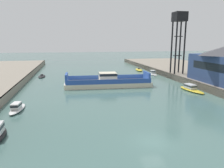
# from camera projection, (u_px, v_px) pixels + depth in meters

# --- Properties ---
(ground_plane) EXTENTS (400.00, 400.00, 0.00)m
(ground_plane) POSITION_uv_depth(u_px,v_px,m) (153.00, 141.00, 24.05)
(ground_plane) COLOR #476B66
(chain_ferry) EXTENTS (21.43, 7.91, 3.33)m
(chain_ferry) POSITION_uv_depth(u_px,v_px,m) (108.00, 82.00, 53.64)
(chain_ferry) COLOR beige
(chain_ferry) RESTS_ON ground
(moored_boat_near_right) EXTENTS (2.00, 6.43, 0.89)m
(moored_boat_near_right) POSITION_uv_depth(u_px,v_px,m) (42.00, 76.00, 67.20)
(moored_boat_near_right) COLOR black
(moored_boat_near_right) RESTS_ON ground
(moored_boat_mid_left) EXTENTS (3.04, 7.92, 1.45)m
(moored_boat_mid_left) POSITION_uv_depth(u_px,v_px,m) (191.00, 88.00, 48.38)
(moored_boat_mid_left) COLOR yellow
(moored_boat_mid_left) RESTS_ON ground
(moored_boat_mid_right) EXTENTS (1.81, 4.97, 1.54)m
(moored_boat_mid_right) POSITION_uv_depth(u_px,v_px,m) (153.00, 73.00, 71.07)
(moored_boat_mid_right) COLOR white
(moored_boat_mid_right) RESTS_ON ground
(moored_boat_far_left) EXTENTS (2.91, 6.85, 1.08)m
(moored_boat_far_left) POSITION_uv_depth(u_px,v_px,m) (139.00, 70.00, 81.53)
(moored_boat_far_left) COLOR yellow
(moored_boat_far_left) RESTS_ON ground
(moored_boat_far_right) EXTENTS (2.27, 6.01, 1.41)m
(moored_boat_far_right) POSITION_uv_depth(u_px,v_px,m) (17.00, 108.00, 34.44)
(moored_boat_far_right) COLOR white
(moored_boat_far_right) RESTS_ON ground
(crane_tower) EXTENTS (3.42, 3.42, 17.46)m
(crane_tower) POSITION_uv_depth(u_px,v_px,m) (179.00, 26.00, 61.25)
(crane_tower) COLOR black
(crane_tower) RESTS_ON quay_right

